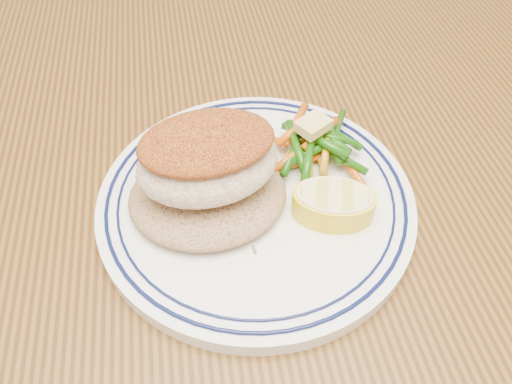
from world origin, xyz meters
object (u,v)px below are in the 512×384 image
Objects in this scene: plate at (256,200)px; dining_table at (209,278)px; lemon_wedge at (333,203)px; fish_fillet at (207,158)px; vegetable_pile at (313,146)px; rice_pilaf at (208,192)px.

dining_table is at bearing -176.73° from plate.
dining_table is 0.17m from lemon_wedge.
fish_fillet is 0.10m from vegetable_pile.
lemon_wedge is (-0.00, -0.07, 0.00)m from vegetable_pile.
lemon_wedge is (0.06, -0.03, 0.02)m from plate.
vegetable_pile is (0.06, 0.04, 0.02)m from plate.
dining_table is 0.17m from vegetable_pile.
vegetable_pile reaches higher than rice_pilaf.
plate is 3.51× the size of lemon_wedge.
plate is 2.24× the size of fish_fillet.
vegetable_pile is at bearing 89.78° from lemon_wedge.
lemon_wedge is at bearing -90.22° from vegetable_pile.
plate is 0.07m from lemon_wedge.
vegetable_pile reaches higher than plate.
lemon_wedge is (0.10, -0.03, 0.13)m from dining_table.
fish_fillet is at bearing -160.67° from vegetable_pile.
vegetable_pile is (0.10, 0.04, 0.00)m from rice_pilaf.
plate reaches higher than dining_table.
rice_pilaf and lemon_wedge have the same top height.
fish_fillet reaches higher than plate.
vegetable_pile is at bearing 20.91° from dining_table.
dining_table is 0.12m from rice_pilaf.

